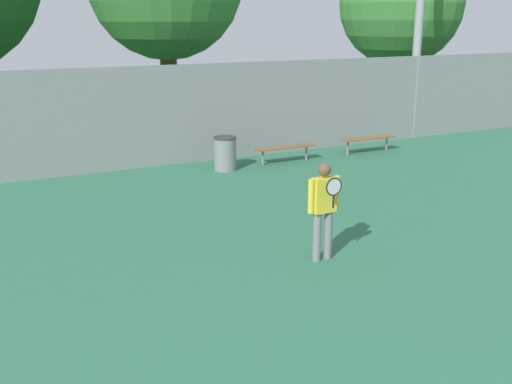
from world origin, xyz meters
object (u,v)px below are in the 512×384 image
bench_courtside_near (285,148)px  trash_bin (225,153)px  tennis_player (324,205)px  bench_adjacent_court (368,139)px  tree_dark_dense (401,4)px

bench_courtside_near → trash_bin: trash_bin is taller
tennis_player → bench_courtside_near: (2.99, 6.61, -0.55)m
tennis_player → bench_adjacent_court: bearing=47.0°
bench_adjacent_court → bench_courtside_near: bearing=-180.0°
bench_courtside_near → tennis_player: bearing=-114.3°
bench_courtside_near → trash_bin: size_ratio=1.95×
bench_adjacent_court → tree_dark_dense: (5.45, 5.38, 4.15)m
tennis_player → bench_adjacent_court: size_ratio=0.93×
tennis_player → tree_dark_dense: 16.92m
bench_courtside_near → tree_dark_dense: (8.39, 5.38, 4.15)m
trash_bin → tree_dark_dense: bearing=27.7°
tennis_player → trash_bin: bearing=79.5°
bench_adjacent_court → tennis_player: bearing=-131.9°
bench_adjacent_court → trash_bin: 4.85m
trash_bin → tennis_player: bearing=-99.4°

